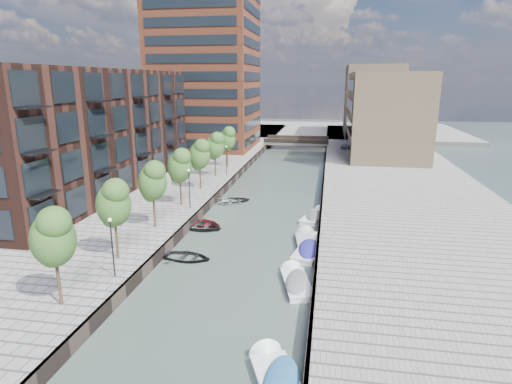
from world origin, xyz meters
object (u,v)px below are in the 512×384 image
(bridge, at_px, (297,142))
(sloop_3, at_px, (226,203))
(tree_6, at_px, (227,138))
(car, at_px, (347,145))
(tree_4, at_px, (200,154))
(tree_5, at_px, (215,145))
(sloop_2, at_px, (201,225))
(motorboat_4, at_px, (315,216))
(sloop_0, at_px, (186,259))
(sloop_4, at_px, (233,202))
(tree_1, at_px, (113,202))
(tree_2, at_px, (152,180))
(tree_3, at_px, (180,165))
(motorboat_0, at_px, (278,382))
(motorboat_3, at_px, (310,249))
(sloop_1, at_px, (199,229))
(motorboat_2, at_px, (307,243))
(motorboat_1, at_px, (296,282))
(tree_0, at_px, (53,236))

(bridge, relative_size, sloop_3, 3.18)
(tree_6, xyz_separation_m, car, (18.51, 21.20, -3.63))
(tree_4, height_order, sloop_3, tree_4)
(sloop_3, bearing_deg, tree_5, 30.72)
(sloop_2, distance_m, motorboat_4, 11.66)
(sloop_2, xyz_separation_m, sloop_3, (0.56, 7.81, 0.00))
(sloop_0, relative_size, sloop_4, 0.96)
(tree_5, distance_m, tree_6, 7.00)
(tree_1, relative_size, tree_2, 1.00)
(sloop_0, bearing_deg, tree_5, 15.57)
(tree_3, bearing_deg, tree_2, -90.00)
(bridge, height_order, sloop_0, bridge)
(motorboat_0, distance_m, car, 66.96)
(tree_5, distance_m, motorboat_3, 26.63)
(sloop_2, bearing_deg, sloop_1, -161.45)
(sloop_4, height_order, motorboat_0, motorboat_0)
(tree_1, bearing_deg, motorboat_2, 28.68)
(tree_5, height_order, sloop_1, tree_5)
(tree_4, bearing_deg, motorboat_4, -23.41)
(tree_1, bearing_deg, tree_3, 90.00)
(sloop_4, distance_m, motorboat_3, 16.49)
(sloop_2, height_order, car, car)
(motorboat_4, bearing_deg, car, 83.80)
(tree_3, bearing_deg, tree_1, -90.00)
(tree_6, xyz_separation_m, sloop_3, (3.66, -16.34, -5.31))
(motorboat_0, height_order, car, car)
(tree_5, relative_size, motorboat_1, 1.17)
(bridge, relative_size, tree_0, 2.18)
(tree_2, distance_m, sloop_4, 14.08)
(tree_2, height_order, motorboat_0, tree_2)
(tree_3, distance_m, sloop_1, 7.44)
(tree_3, relative_size, car, 1.49)
(sloop_0, xyz_separation_m, motorboat_2, (9.29, 4.79, 0.11))
(tree_6, height_order, motorboat_1, tree_6)
(sloop_2, relative_size, sloop_3, 1.04)
(sloop_2, xyz_separation_m, motorboat_3, (10.88, -4.93, 0.21))
(bridge, bearing_deg, motorboat_3, -84.32)
(bridge, bearing_deg, sloop_4, -95.69)
(sloop_0, bearing_deg, motorboat_2, -56.93)
(tree_0, xyz_separation_m, motorboat_3, (13.98, 12.92, -5.10))
(motorboat_0, bearing_deg, tree_3, 118.42)
(tree_4, bearing_deg, sloop_1, -74.26)
(tree_0, height_order, sloop_2, tree_0)
(sloop_3, xyz_separation_m, motorboat_2, (9.99, -11.19, 0.11))
(motorboat_0, bearing_deg, tree_6, 106.26)
(tree_5, height_order, motorboat_4, tree_5)
(motorboat_1, bearing_deg, sloop_0, 162.62)
(tree_6, relative_size, sloop_4, 1.41)
(tree_0, bearing_deg, sloop_3, 81.87)
(bridge, distance_m, tree_2, 54.81)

